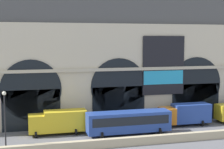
# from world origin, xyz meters

# --- Properties ---
(ground_plane) EXTENTS (200.00, 200.00, 0.00)m
(ground_plane) POSITION_xyz_m (0.00, 0.00, 0.00)
(ground_plane) COLOR slate
(quay_parapet_wall) EXTENTS (90.00, 0.70, 1.02)m
(quay_parapet_wall) POSITION_xyz_m (0.00, -4.68, 0.51)
(quay_parapet_wall) COLOR #BCAD8C
(quay_parapet_wall) RESTS_ON ground
(station_building) EXTENTS (51.90, 5.17, 19.32)m
(station_building) POSITION_xyz_m (0.05, 7.40, 9.36)
(station_building) COLOR beige
(station_building) RESTS_ON ground
(box_truck_midwest) EXTENTS (7.50, 2.91, 3.12)m
(box_truck_midwest) POSITION_xyz_m (-8.99, 2.31, 1.70)
(box_truck_midwest) COLOR gold
(box_truck_midwest) RESTS_ON ground
(bus_center) EXTENTS (11.00, 3.25, 3.10)m
(bus_center) POSITION_xyz_m (-0.15, -0.44, 1.78)
(bus_center) COLOR #28479E
(bus_center) RESTS_ON ground
(box_truck_mideast) EXTENTS (7.50, 2.91, 3.12)m
(box_truck_mideast) POSITION_xyz_m (9.32, 2.34, 1.70)
(box_truck_mideast) COLOR orange
(box_truck_mideast) RESTS_ON ground
(street_lamp_quayside) EXTENTS (0.44, 0.44, 6.90)m
(street_lamp_quayside) POSITION_xyz_m (-15.29, -3.88, 4.41)
(street_lamp_quayside) COLOR black
(street_lamp_quayside) RESTS_ON ground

